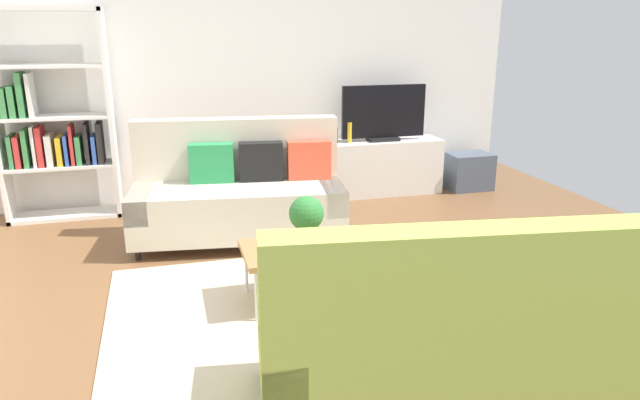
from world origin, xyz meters
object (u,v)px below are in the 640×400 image
Objects in this scene: bookshelf at (52,124)px; vase_0 at (333,135)px; tv_console at (381,167)px; tv at (384,114)px; couch_beige at (240,192)px; storage_trunk at (468,171)px; coffee_table at (319,249)px; couch_green at (447,335)px; bottle_0 at (349,133)px; potted_plant at (306,217)px; table_book_0 at (297,242)px.

bookshelf is 13.07× the size of vase_0.
tv_console is 1.40× the size of tv.
couch_beige is at bearing -33.47° from bookshelf.
storage_trunk is (4.64, -0.12, -0.76)m from bookshelf.
tv is 3.54m from bookshelf.
couch_beige reaches higher than storage_trunk.
coffee_table is 0.79× the size of tv_console.
tv_console is (1.83, 1.11, -0.13)m from couch_beige.
couch_green is 1.43× the size of tv_console.
couch_beige is 1.99× the size of tv.
couch_beige is at bearing 110.79° from couch_green.
storage_trunk is (1.10, -0.10, -0.10)m from tv_console.
coffee_table is at bearing -112.51° from bottle_0.
tv_console is at bearing 90.00° from tv.
bookshelf is 5.81× the size of potted_plant.
tv is 2.95m from table_book_0.
storage_trunk is at bearing -2.26° from bottle_0.
table_book_0 is (-0.42, 1.49, -0.01)m from couch_green.
table_book_0 reaches higher than storage_trunk.
storage_trunk is 2.23× the size of bottle_0.
storage_trunk is 3.58m from potted_plant.
tv_console is (1.45, 2.53, -0.07)m from coffee_table.
potted_plant is (-2.63, -2.39, 0.41)m from storage_trunk.
bottle_0 reaches higher than storage_trunk.
bookshelf is at bearing 179.68° from tv_console.
potted_plant reaches higher than coffee_table.
couch_green is at bearing -120.57° from storage_trunk.
bottle_0 reaches higher than coffee_table.
tv_console is 2.94m from potted_plant.
table_book_0 is 1.49× the size of vase_0.
table_book_0 is (0.23, -1.34, -0.02)m from couch_beige.
tv_console is 0.61m from bottle_0.
couch_beige is at bearing -142.84° from bottle_0.
couch_green is (0.66, -2.84, -0.01)m from couch_beige.
coffee_table is 3.05× the size of potted_plant.
potted_plant is 2.70m from bottle_0.
couch_beige is 2.91m from couch_green.
couch_green is at bearing -78.94° from coffee_table.
bottle_0 is (1.18, 2.41, 0.32)m from table_book_0.
tv reaches higher than bottle_0.
couch_green reaches higher than tv_console.
potted_plant is 2.72m from vase_0.
tv_console is at bearing 58.37° from potted_plant.
bookshelf is 3.19m from table_book_0.
couch_green is at bearing -100.93° from bottle_0.
tv_console is at bearing 56.98° from table_book_0.
storage_trunk is 1.61m from bottle_0.
vase_0 is (-0.58, 0.05, 0.40)m from tv_console.
vase_0 reaches higher than tv_console.
bookshelf is 2.97m from vase_0.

